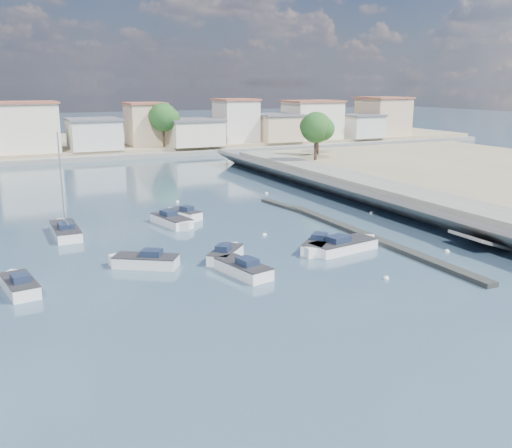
{
  "coord_description": "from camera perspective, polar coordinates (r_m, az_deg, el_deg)",
  "views": [
    {
      "loc": [
        -21.23,
        -27.53,
        12.69
      ],
      "look_at": [
        -1.8,
        13.77,
        1.4
      ],
      "focal_mm": 40.0,
      "sensor_mm": 36.0,
      "label": 1
    }
  ],
  "objects": [
    {
      "name": "far_shore_quay",
      "position": [
        101.54,
        -13.03,
        6.59
      ],
      "size": [
        160.0,
        2.5,
        0.8
      ],
      "primitive_type": "cube",
      "color": "slate",
      "rests_on": "ground"
    },
    {
      "name": "motorboat_a",
      "position": [
        39.11,
        -1.5,
        -4.46
      ],
      "size": [
        2.75,
        5.15,
        1.48
      ],
      "color": "white",
      "rests_on": "ground"
    },
    {
      "name": "motorboat_f",
      "position": [
        55.46,
        -7.31,
        0.95
      ],
      "size": [
        2.79,
        4.04,
        1.48
      ],
      "color": "white",
      "rests_on": "ground"
    },
    {
      "name": "seawall_walkway",
      "position": [
        57.96,
        18.82,
        1.41
      ],
      "size": [
        5.0,
        90.0,
        1.8
      ],
      "primitive_type": "cube",
      "color": "slate",
      "rests_on": "ground"
    },
    {
      "name": "motorboat_b",
      "position": [
        42.27,
        -2.97,
        -3.06
      ],
      "size": [
        3.69,
        3.79,
        1.48
      ],
      "color": "white",
      "rests_on": "ground"
    },
    {
      "name": "motorboat_h",
      "position": [
        45.04,
        8.99,
        -2.14
      ],
      "size": [
        6.24,
        3.07,
        1.48
      ],
      "color": "white",
      "rests_on": "ground"
    },
    {
      "name": "motorboat_e",
      "position": [
        38.9,
        -22.61,
        -5.67
      ],
      "size": [
        2.28,
        4.73,
        1.48
      ],
      "color": "white",
      "rests_on": "ground"
    },
    {
      "name": "sailboat",
      "position": [
        51.64,
        -18.56,
        -0.6
      ],
      "size": [
        2.07,
        6.55,
        9.0
      ],
      "color": "white",
      "rests_on": "ground"
    },
    {
      "name": "mooring_buoys",
      "position": [
        53.07,
        5.12,
        0.06
      ],
      "size": [
        16.45,
        30.8,
        0.4
      ],
      "color": "white",
      "rests_on": "ground"
    },
    {
      "name": "shore_trees",
      "position": [
        100.32,
        -8.12,
        10.06
      ],
      "size": [
        74.56,
        38.32,
        7.92
      ],
      "color": "#38281E",
      "rests_on": "ground"
    },
    {
      "name": "breakwater",
      "position": [
        50.65,
        9.47,
        -0.61
      ],
      "size": [
        2.0,
        31.02,
        0.35
      ],
      "color": "black",
      "rests_on": "ground"
    },
    {
      "name": "motorboat_d",
      "position": [
        44.47,
        6.12,
        -2.26
      ],
      "size": [
        4.0,
        3.88,
        1.48
      ],
      "color": "white",
      "rests_on": "ground"
    },
    {
      "name": "motorboat_g",
      "position": [
        52.77,
        -8.31,
        0.25
      ],
      "size": [
        2.85,
        5.51,
        1.48
      ],
      "color": "white",
      "rests_on": "ground"
    },
    {
      "name": "motorboat_c",
      "position": [
        41.35,
        -11.25,
        -3.71
      ],
      "size": [
        4.73,
        3.9,
        1.48
      ],
      "color": "white",
      "rests_on": "ground"
    },
    {
      "name": "ground",
      "position": [
        71.91,
        -7.64,
        3.61
      ],
      "size": [
        400.0,
        400.0,
        0.0
      ],
      "primitive_type": "plane",
      "color": "#2C4658",
      "rests_on": "ground"
    },
    {
      "name": "far_town",
      "position": [
        109.5,
        -8.29,
        9.69
      ],
      "size": [
        113.01,
        12.8,
        8.35
      ],
      "color": "beige",
      "rests_on": "far_shore_land"
    },
    {
      "name": "far_shore_land",
      "position": [
        121.99,
        -15.19,
        7.77
      ],
      "size": [
        160.0,
        40.0,
        1.4
      ],
      "primitive_type": "cube",
      "color": "gray",
      "rests_on": "ground"
    }
  ]
}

